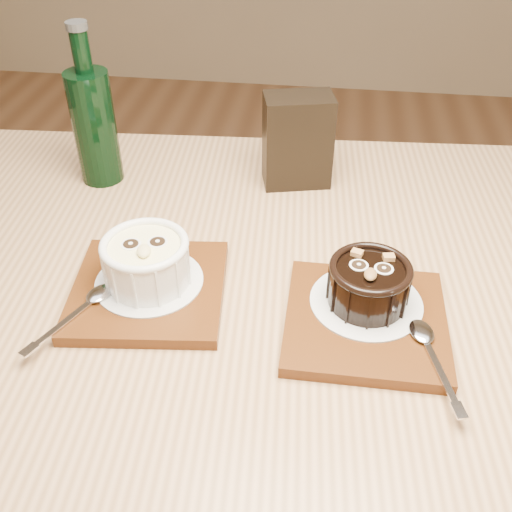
{
  "coord_description": "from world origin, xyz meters",
  "views": [
    {
      "loc": [
        0.11,
        -0.55,
        1.23
      ],
      "look_at": [
        0.04,
        -0.02,
        0.81
      ],
      "focal_mm": 42.0,
      "sensor_mm": 36.0,
      "label": 1
    }
  ],
  "objects": [
    {
      "name": "ramekin_dark",
      "position": [
        0.17,
        -0.02,
        0.8
      ],
      "size": [
        0.09,
        0.09,
        0.06
      ],
      "rotation": [
        0.0,
        0.0,
        -0.09
      ],
      "color": "black",
      "rests_on": "doily_right"
    },
    {
      "name": "spoon_left",
      "position": [
        -0.16,
        -0.09,
        0.77
      ],
      "size": [
        0.08,
        0.13,
        0.01
      ],
      "primitive_type": null,
      "rotation": [
        0.0,
        0.0,
        -0.43
      ],
      "color": "silver",
      "rests_on": "tray_left"
    },
    {
      "name": "doily_left",
      "position": [
        -0.09,
        -0.02,
        0.77
      ],
      "size": [
        0.13,
        0.13,
        0.0
      ],
      "primitive_type": "cylinder",
      "color": "silver",
      "rests_on": "tray_left"
    },
    {
      "name": "condiment_stand",
      "position": [
        0.06,
        0.26,
        0.82
      ],
      "size": [
        0.11,
        0.08,
        0.14
      ],
      "primitive_type": "cube",
      "rotation": [
        0.0,
        0.0,
        0.24
      ],
      "color": "black",
      "rests_on": "table"
    },
    {
      "name": "doily_right",
      "position": [
        0.17,
        -0.02,
        0.77
      ],
      "size": [
        0.13,
        0.13,
        0.0
      ],
      "primitive_type": "cylinder",
      "color": "silver",
      "rests_on": "tray_right"
    },
    {
      "name": "green_bottle",
      "position": [
        -0.24,
        0.23,
        0.84
      ],
      "size": [
        0.06,
        0.06,
        0.24
      ],
      "color": "black",
      "rests_on": "table"
    },
    {
      "name": "tray_right",
      "position": [
        0.17,
        -0.05,
        0.76
      ],
      "size": [
        0.18,
        0.18,
        0.01
      ],
      "primitive_type": "cube",
      "rotation": [
        0.0,
        0.0,
        -0.0
      ],
      "color": "#562A0E",
      "rests_on": "table"
    },
    {
      "name": "spoon_right",
      "position": [
        0.24,
        -0.1,
        0.77
      ],
      "size": [
        0.06,
        0.14,
        0.01
      ],
      "primitive_type": null,
      "rotation": [
        0.0,
        0.0,
        0.26
      ],
      "color": "silver",
      "rests_on": "tray_right"
    },
    {
      "name": "table",
      "position": [
        0.07,
        0.01,
        0.66
      ],
      "size": [
        1.25,
        0.88,
        0.75
      ],
      "rotation": [
        0.0,
        0.0,
        0.07
      ],
      "color": "olive",
      "rests_on": "ground"
    },
    {
      "name": "ramekin_white",
      "position": [
        -0.09,
        -0.02,
        0.8
      ],
      "size": [
        0.1,
        0.1,
        0.06
      ],
      "rotation": [
        0.0,
        0.0,
        0.28
      ],
      "color": "white",
      "rests_on": "doily_left"
    },
    {
      "name": "tray_left",
      "position": [
        -0.09,
        -0.03,
        0.76
      ],
      "size": [
        0.2,
        0.2,
        0.01
      ],
      "primitive_type": "cube",
      "rotation": [
        0.0,
        0.0,
        0.11
      ],
      "color": "#562A0E",
      "rests_on": "table"
    }
  ]
}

